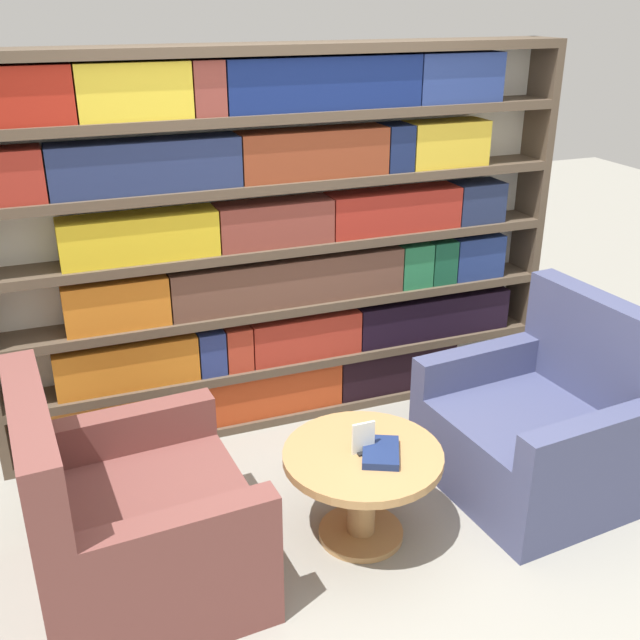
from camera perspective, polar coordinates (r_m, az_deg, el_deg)
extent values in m
plane|color=gray|center=(3.56, 4.98, -17.21)|extent=(14.00, 14.00, 0.00)
cube|color=silver|center=(4.26, -3.22, 6.19)|extent=(3.22, 0.05, 2.10)
cube|color=brown|center=(4.87, 15.46, 7.57)|extent=(0.05, 0.30, 2.10)
cube|color=brown|center=(4.57, -2.44, -6.62)|extent=(3.12, 0.30, 0.05)
cube|color=brown|center=(4.41, -2.51, -2.96)|extent=(3.12, 0.30, 0.05)
cube|color=brown|center=(4.27, -2.59, 1.24)|extent=(3.12, 0.30, 0.05)
cube|color=brown|center=(4.15, -2.68, 5.72)|extent=(3.12, 0.30, 0.05)
cube|color=brown|center=(4.06, -2.77, 10.43)|extent=(3.12, 0.30, 0.05)
cube|color=brown|center=(3.99, -2.87, 15.32)|extent=(3.12, 0.30, 0.05)
cube|color=brown|center=(3.96, -2.97, 19.98)|extent=(3.12, 0.30, 0.05)
cube|color=#C7742D|center=(4.29, -17.02, -7.41)|extent=(0.56, 0.20, 0.27)
cube|color=#B8411B|center=(4.40, -5.79, -5.61)|extent=(1.15, 0.20, 0.27)
cube|color=black|center=(4.71, 5.65, -3.54)|extent=(0.77, 0.20, 0.27)
cube|color=orange|center=(4.16, -14.51, -3.18)|extent=(0.75, 0.20, 0.25)
cube|color=navy|center=(4.22, -8.39, -2.24)|extent=(0.14, 0.20, 0.25)
cube|color=#BA3B26|center=(4.25, -6.39, -1.93)|extent=(0.14, 0.20, 0.25)
cube|color=#B43424|center=(4.36, -1.24, -1.12)|extent=(0.65, 0.20, 0.25)
cube|color=black|center=(4.68, 8.42, 0.42)|extent=(1.00, 0.20, 0.25)
cube|color=orange|center=(4.02, -15.28, 1.30)|extent=(0.53, 0.20, 0.26)
cube|color=brown|center=(4.19, -2.43, 3.10)|extent=(1.34, 0.20, 0.26)
cube|color=#257447|center=(4.49, 6.99, 4.32)|extent=(0.19, 0.20, 0.26)
cube|color=#175136|center=(4.57, 9.01, 4.56)|extent=(0.15, 0.20, 0.26)
cube|color=navy|center=(4.69, 11.64, 4.87)|extent=(0.32, 0.20, 0.26)
cube|color=gold|center=(3.92, -13.62, 6.18)|extent=(0.79, 0.20, 0.23)
cube|color=brown|center=(4.07, -3.54, 7.41)|extent=(0.63, 0.20, 0.23)
cube|color=#A4291E|center=(4.33, 5.59, 8.33)|extent=(0.78, 0.20, 0.23)
cube|color=#222C4D|center=(4.59, 11.81, 8.84)|extent=(0.30, 0.20, 0.23)
cube|color=maroon|center=(3.81, -22.68, 10.12)|extent=(0.32, 0.20, 0.25)
cube|color=navy|center=(3.84, -13.15, 11.40)|extent=(0.93, 0.20, 0.25)
cube|color=brown|center=(4.05, -0.57, 12.61)|extent=(0.81, 0.20, 0.25)
cube|color=#17244D|center=(4.25, 5.75, 12.99)|extent=(0.15, 0.20, 0.25)
cube|color=gold|center=(4.40, 9.54, 13.15)|extent=(0.47, 0.20, 0.25)
cube|color=#A32215|center=(3.75, -22.52, 15.53)|extent=(0.53, 0.20, 0.26)
cube|color=gold|center=(3.78, -14.06, 16.62)|extent=(0.53, 0.20, 0.26)
cube|color=brown|center=(3.85, -8.67, 17.12)|extent=(0.15, 0.20, 0.26)
cube|color=navy|center=(4.02, 0.20, 17.64)|extent=(1.04, 0.20, 0.26)
cube|color=navy|center=(4.37, 10.29, 17.75)|extent=(0.50, 0.20, 0.26)
cube|color=brown|center=(3.36, -13.13, -16.07)|extent=(0.93, 0.99, 0.42)
cube|color=brown|center=(3.05, -20.76, -10.37)|extent=(0.20, 0.94, 0.54)
cube|color=brown|center=(2.86, -10.42, -15.92)|extent=(0.74, 0.17, 0.19)
cube|color=brown|center=(3.52, -13.94, -8.00)|extent=(0.74, 0.17, 0.19)
cube|color=#42476B|center=(3.98, 15.81, -9.43)|extent=(0.95, 1.01, 0.42)
cube|color=#42476B|center=(3.99, 20.52, -2.12)|extent=(0.22, 0.94, 0.54)
cube|color=#42476B|center=(4.06, 11.79, -3.37)|extent=(0.74, 0.18, 0.19)
cube|color=#42476B|center=(3.54, 19.81, -8.61)|extent=(0.74, 0.18, 0.19)
cylinder|color=#AD7F4C|center=(3.51, 3.19, -13.40)|extent=(0.13, 0.13, 0.42)
cylinder|color=#AD7F4C|center=(3.63, 3.12, -15.85)|extent=(0.39, 0.39, 0.03)
cylinder|color=#AD7F4C|center=(3.38, 3.28, -10.30)|extent=(0.72, 0.72, 0.04)
cube|color=black|center=(3.36, 3.29, -9.94)|extent=(0.06, 0.06, 0.01)
cube|color=silver|center=(3.33, 3.32, -8.94)|extent=(0.11, 0.01, 0.15)
cube|color=navy|center=(3.34, 4.65, -10.02)|extent=(0.24, 0.28, 0.03)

